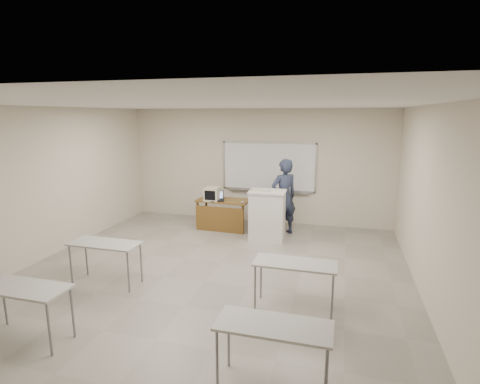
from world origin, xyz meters
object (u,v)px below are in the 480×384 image
(crt_monitor, at_px, (212,194))
(mouse, at_px, (243,202))
(keyboard, at_px, (260,191))
(laptop, at_px, (218,198))
(instructor_desk, at_px, (222,209))
(podium, at_px, (267,215))
(whiteboard, at_px, (269,167))
(presenter, at_px, (284,197))

(crt_monitor, xyz_separation_m, mouse, (0.80, -0.08, -0.14))
(keyboard, bearing_deg, crt_monitor, 156.70)
(laptop, distance_m, mouse, 0.66)
(laptop, bearing_deg, instructor_desk, -10.08)
(laptop, xyz_separation_m, keyboard, (1.18, -0.54, 0.36))
(podium, distance_m, laptop, 1.41)
(podium, bearing_deg, crt_monitor, 161.35)
(crt_monitor, distance_m, keyboard, 1.46)
(crt_monitor, bearing_deg, whiteboard, 39.97)
(podium, xyz_separation_m, keyboard, (-0.15, -0.12, 0.59))
(presenter, bearing_deg, instructor_desk, -36.45)
(whiteboard, xyz_separation_m, laptop, (-1.05, -1.04, -0.67))
(mouse, xyz_separation_m, presenter, (0.97, 0.17, 0.14))
(whiteboard, distance_m, laptop, 1.63)
(whiteboard, height_order, podium, whiteboard)
(keyboard, relative_size, presenter, 0.24)
(podium, height_order, presenter, presenter)
(whiteboard, relative_size, laptop, 7.99)
(whiteboard, xyz_separation_m, podium, (0.27, -1.47, -0.90))
(instructor_desk, xyz_separation_m, laptop, (-0.10, -0.02, 0.28))
(instructor_desk, relative_size, laptop, 4.22)
(presenter, bearing_deg, crt_monitor, -36.39)
(podium, height_order, laptop, podium)
(instructor_desk, height_order, mouse, mouse)
(whiteboard, bearing_deg, laptop, -135.21)
(whiteboard, relative_size, presenter, 1.36)
(podium, bearing_deg, whiteboard, 98.00)
(podium, xyz_separation_m, presenter, (0.29, 0.52, 0.33))
(presenter, bearing_deg, whiteboard, -98.51)
(mouse, relative_size, keyboard, 0.22)
(laptop, bearing_deg, whiteboard, 25.48)
(mouse, bearing_deg, crt_monitor, -175.56)
(instructor_desk, bearing_deg, laptop, -167.91)
(crt_monitor, relative_size, laptop, 1.31)
(instructor_desk, height_order, podium, podium)
(whiteboard, distance_m, keyboard, 1.62)
(crt_monitor, height_order, keyboard, keyboard)
(podium, relative_size, keyboard, 2.64)
(whiteboard, bearing_deg, podium, -79.40)
(instructor_desk, bearing_deg, crt_monitor, -173.74)
(whiteboard, bearing_deg, crt_monitor, -139.05)
(podium, height_order, mouse, podium)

